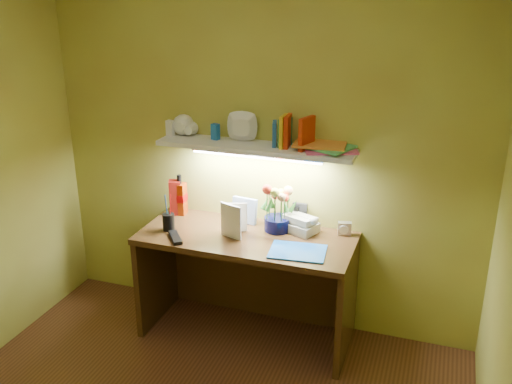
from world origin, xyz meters
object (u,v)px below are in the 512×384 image
desk (247,286)px  desk_clock (345,228)px  flower_bouquet (278,208)px  telephone (300,222)px  whisky_bottle (180,195)px

desk → desk_clock: size_ratio=16.09×
flower_bouquet → desk: bearing=-136.6°
desk_clock → flower_bouquet: bearing=175.3°
telephone → desk_clock: size_ratio=2.48×
flower_bouquet → desk_clock: size_ratio=3.61×
desk → flower_bouquet: (0.17, 0.16, 0.53)m
desk → flower_bouquet: flower_bouquet is taller
desk_clock → whisky_bottle: whisky_bottle is taller
flower_bouquet → telephone: flower_bouquet is taller
flower_bouquet → whisky_bottle: 0.73m
flower_bouquet → desk_clock: (0.43, 0.07, -0.11)m
desk → desk_clock: bearing=20.7°
flower_bouquet → telephone: bearing=10.1°
telephone → whisky_bottle: size_ratio=0.74×
desk → telephone: bearing=30.3°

